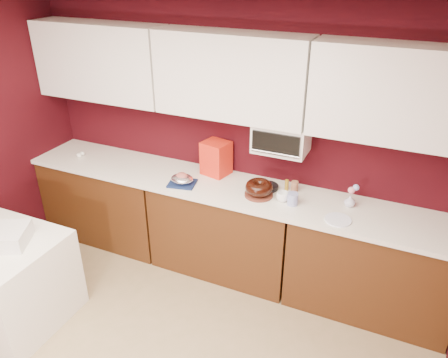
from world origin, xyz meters
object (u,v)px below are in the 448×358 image
bundt_cake (259,188)px  blue_jar (293,199)px  pandoro_box (216,158)px  flower_vase (350,200)px  dining_table (2,279)px  foil_ham_nest (182,179)px  newspaper_stack (3,237)px  coffee_mug (283,196)px  toaster_oven (281,137)px

bundt_cake → blue_jar: 0.31m
pandoro_box → bundt_cake: bearing=-12.4°
blue_jar → flower_vase: flower_vase is taller
dining_table → flower_vase: size_ratio=9.01×
foil_ham_nest → dining_table: bearing=-130.9°
newspaper_stack → blue_jar: bearing=32.9°
coffee_mug → blue_jar: (0.09, -0.02, 0.00)m
coffee_mug → flower_vase: flower_vase is taller
newspaper_stack → flower_vase: bearing=30.9°
dining_table → pandoro_box: 2.08m
pandoro_box → coffee_mug: bearing=-5.7°
foil_ham_nest → blue_jar: 1.01m
coffee_mug → bundt_cake: bearing=179.6°
coffee_mug → newspaper_stack: 2.23m
toaster_oven → foil_ham_nest: bearing=-159.5°
foil_ham_nest → newspaper_stack: (-0.92, -1.18, -0.14)m
toaster_oven → coffee_mug: (0.11, -0.22, -0.43)m
toaster_oven → bundt_cake: (-0.11, -0.22, -0.39)m
flower_vase → foil_ham_nest: bearing=-171.0°
coffee_mug → blue_jar: 0.10m
bundt_cake → pandoro_box: size_ratio=0.74×
flower_vase → newspaper_stack: bearing=-149.1°
bundt_cake → coffee_mug: 0.21m
flower_vase → newspaper_stack: 2.75m
foil_ham_nest → coffee_mug: bearing=5.2°
toaster_oven → newspaper_stack: toaster_oven is taller
pandoro_box → coffee_mug: size_ratio=3.18×
bundt_cake → pandoro_box: bearing=154.8°
bundt_cake → foil_ham_nest: 0.71m
dining_table → foil_ham_nest: foil_ham_nest is taller
pandoro_box → flower_vase: pandoro_box is taller
blue_jar → newspaper_stack: 2.29m
pandoro_box → coffee_mug: (0.73, -0.24, -0.11)m
flower_vase → dining_table: bearing=-150.0°
foil_ham_nest → flower_vase: flower_vase is taller
bundt_cake → foil_ham_nest: size_ratio=1.15×
toaster_oven → dining_table: (-1.85, -1.50, -1.00)m
foil_ham_nest → pandoro_box: 0.39m
coffee_mug → newspaper_stack: (-1.83, -1.27, -0.13)m
dining_table → bundt_cake: size_ratio=4.24×
foil_ham_nest → bundt_cake: bearing=6.9°
dining_table → bundt_cake: (1.74, 1.29, 0.61)m
bundt_cake → blue_jar: size_ratio=2.24×
toaster_oven → pandoro_box: size_ratio=1.42×
dining_table → pandoro_box: (1.23, 1.53, 0.68)m
dining_table → foil_ham_nest: (1.04, 1.20, 0.58)m
flower_vase → toaster_oven: bearing=173.5°
bundt_cake → newspaper_stack: size_ratio=0.64×
dining_table → pandoro_box: bearing=51.2°
dining_table → blue_jar: (2.05, 1.27, 0.58)m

